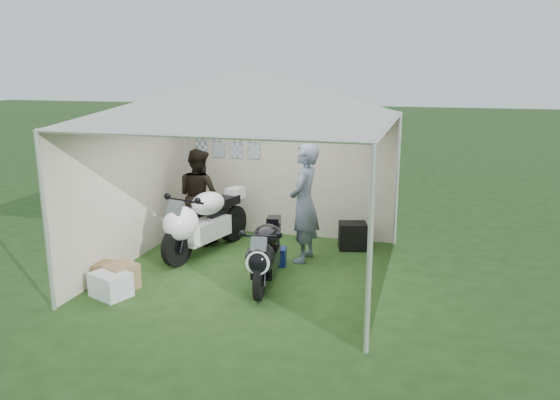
% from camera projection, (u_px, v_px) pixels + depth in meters
% --- Properties ---
extents(ground, '(80.00, 80.00, 0.00)m').
position_uv_depth(ground, '(251.00, 271.00, 8.36)').
color(ground, '#1E3B15').
rests_on(ground, ground).
extents(canopy_tent, '(5.66, 5.66, 3.00)m').
position_uv_depth(canopy_tent, '(250.00, 101.00, 7.79)').
color(canopy_tent, silver).
rests_on(canopy_tent, ground).
extents(motorcycle_white, '(0.84, 2.12, 1.06)m').
position_uv_depth(motorcycle_white, '(202.00, 220.00, 8.99)').
color(motorcycle_white, black).
rests_on(motorcycle_white, ground).
extents(motorcycle_black, '(0.55, 1.78, 0.88)m').
position_uv_depth(motorcycle_black, '(266.00, 252.00, 7.72)').
color(motorcycle_black, black).
rests_on(motorcycle_black, ground).
extents(paddock_stand, '(0.41, 0.29, 0.28)m').
position_uv_depth(paddock_stand, '(274.00, 257.00, 8.59)').
color(paddock_stand, '#1E2EAF').
rests_on(paddock_stand, ground).
extents(person_dark_jacket, '(1.00, 0.91, 1.68)m').
position_uv_depth(person_dark_jacket, '(199.00, 196.00, 9.63)').
color(person_dark_jacket, black).
rests_on(person_dark_jacket, ground).
extents(person_blue_jacket, '(0.50, 0.72, 1.90)m').
position_uv_depth(person_blue_jacket, '(304.00, 203.00, 8.63)').
color(person_blue_jacket, slate).
rests_on(person_blue_jacket, ground).
extents(equipment_box, '(0.54, 0.47, 0.46)m').
position_uv_depth(equipment_box, '(352.00, 236.00, 9.35)').
color(equipment_box, black).
rests_on(equipment_box, ground).
extents(crate_0, '(0.61, 0.54, 0.33)m').
position_uv_depth(crate_0, '(111.00, 285.00, 7.40)').
color(crate_0, silver).
rests_on(crate_0, ground).
extents(crate_1, '(0.53, 0.53, 0.36)m').
position_uv_depth(crate_1, '(121.00, 276.00, 7.66)').
color(crate_1, '#90714C').
rests_on(crate_1, ground).
extents(crate_2, '(0.32, 0.29, 0.20)m').
position_uv_depth(crate_2, '(122.00, 282.00, 7.66)').
color(crate_2, silver).
rests_on(crate_2, ground).
extents(crate_3, '(0.47, 0.34, 0.31)m').
position_uv_depth(crate_3, '(112.00, 274.00, 7.81)').
color(crate_3, brown).
rests_on(crate_3, ground).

